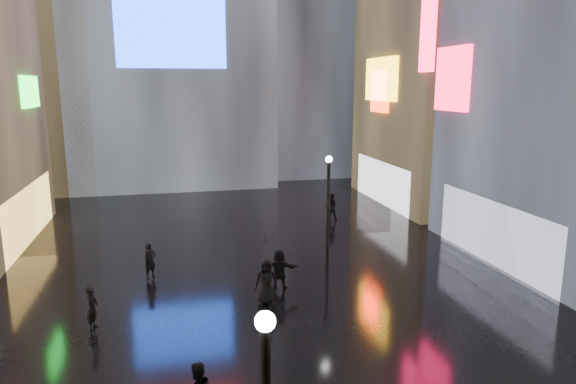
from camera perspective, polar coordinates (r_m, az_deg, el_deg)
name	(u,v)px	position (r m, az deg, el deg)	size (l,w,h in m)	color
ground	(250,260)	(24.96, -4.23, -7.59)	(140.00, 140.00, 0.00)	black
tower_flank_left	(25,23)	(46.69, -27.19, 16.37)	(10.00, 10.00, 26.00)	black
lamp_far	(328,205)	(23.24, 4.48, -1.50)	(0.30, 0.30, 5.20)	black
pedestrian_4	(266,282)	(19.95, -2.43, -9.91)	(0.88, 0.57, 1.80)	black
pedestrian_5	(279,269)	(21.32, -0.97, -8.60)	(1.56, 0.50, 1.69)	black
pedestrian_6	(150,261)	(23.30, -15.08, -7.38)	(0.57, 0.37, 1.56)	black
pedestrian_7	(331,207)	(32.12, 4.80, -1.65)	(0.80, 0.62, 1.65)	black
umbrella_2	(266,249)	(19.50, -2.46, -6.35)	(0.88, 0.90, 0.81)	black
pedestrian_8	(92,308)	(19.29, -20.94, -11.92)	(0.56, 0.37, 1.55)	black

